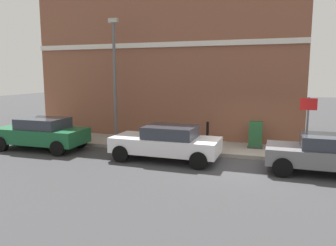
% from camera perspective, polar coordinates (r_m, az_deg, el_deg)
% --- Properties ---
extents(ground, '(80.00, 80.00, 0.00)m').
position_cam_1_polar(ground, '(12.34, 14.54, -7.18)').
color(ground, '#38383A').
extents(sidewalk, '(2.40, 30.00, 0.15)m').
position_cam_1_polar(sidewalk, '(15.75, -7.25, -3.29)').
color(sidewalk, gray).
rests_on(sidewalk, ground).
extents(corner_building, '(6.18, 13.64, 8.44)m').
position_cam_1_polar(corner_building, '(18.97, 1.47, 11.36)').
color(corner_building, brown).
rests_on(corner_building, ground).
extents(car_grey, '(1.82, 3.93, 1.31)m').
position_cam_1_polar(car_grey, '(11.97, 26.50, -4.85)').
color(car_grey, slate).
rests_on(car_grey, ground).
extents(car_white, '(1.88, 4.13, 1.35)m').
position_cam_1_polar(car_white, '(12.46, -0.22, -3.39)').
color(car_white, silver).
rests_on(car_white, ground).
extents(car_green, '(1.89, 4.00, 1.40)m').
position_cam_1_polar(car_green, '(15.29, -21.34, -1.64)').
color(car_green, '#195933').
rests_on(car_green, ground).
extents(utility_cabinet, '(0.46, 0.61, 1.15)m').
position_cam_1_polar(utility_cabinet, '(14.42, 15.15, -2.16)').
color(utility_cabinet, '#1E4C28').
rests_on(utility_cabinet, sidewalk).
extents(bollard_near_cabinet, '(0.14, 0.14, 1.04)m').
position_cam_1_polar(bollard_near_cabinet, '(14.78, 6.96, -1.58)').
color(bollard_near_cabinet, black).
rests_on(bollard_near_cabinet, sidewalk).
extents(street_sign, '(0.08, 0.60, 2.30)m').
position_cam_1_polar(street_sign, '(13.14, 23.38, 0.73)').
color(street_sign, '#59595B').
rests_on(street_sign, sidewalk).
extents(lamppost, '(0.20, 0.44, 5.72)m').
position_cam_1_polar(lamppost, '(15.79, -9.39, 8.49)').
color(lamppost, '#59595B').
rests_on(lamppost, sidewalk).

